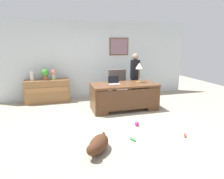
{
  "coord_description": "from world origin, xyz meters",
  "views": [
    {
      "loc": [
        -1.47,
        -4.7,
        1.93
      ],
      "look_at": [
        -0.03,
        0.3,
        0.75
      ],
      "focal_mm": 32.79,
      "sensor_mm": 36.0,
      "label": 1
    }
  ],
  "objects_px": {
    "dog_lying": "(98,145)",
    "vase_empty": "(32,76)",
    "vase_with_flowers": "(53,74)",
    "dog_toy_ball": "(137,124)",
    "potted_plant": "(45,74)",
    "desk": "(124,96)",
    "desk_lamp": "(139,67)",
    "laptop": "(114,82)",
    "dog_toy_bone": "(133,139)",
    "armchair": "(118,87)",
    "credenza": "(47,91)",
    "dog_toy_plush": "(185,135)",
    "person_standing": "(135,77)"
  },
  "relations": [
    {
      "from": "dog_lying",
      "to": "vase_with_flowers",
      "type": "xyz_separation_m",
      "value": [
        -0.7,
        3.66,
        0.79
      ]
    },
    {
      "from": "armchair",
      "to": "dog_toy_ball",
      "type": "height_order",
      "value": "armchair"
    },
    {
      "from": "person_standing",
      "to": "dog_toy_plush",
      "type": "distance_m",
      "value": 2.98
    },
    {
      "from": "potted_plant",
      "to": "dog_toy_bone",
      "type": "xyz_separation_m",
      "value": [
        1.73,
        -3.39,
        -0.93
      ]
    },
    {
      "from": "vase_with_flowers",
      "to": "dog_toy_ball",
      "type": "distance_m",
      "value": 3.41
    },
    {
      "from": "dog_toy_bone",
      "to": "dog_toy_plush",
      "type": "height_order",
      "value": "same"
    },
    {
      "from": "person_standing",
      "to": "laptop",
      "type": "height_order",
      "value": "person_standing"
    },
    {
      "from": "dog_lying",
      "to": "potted_plant",
      "type": "height_order",
      "value": "potted_plant"
    },
    {
      "from": "person_standing",
      "to": "dog_lying",
      "type": "bearing_deg",
      "value": -122.6
    },
    {
      "from": "dog_lying",
      "to": "dog_toy_plush",
      "type": "xyz_separation_m",
      "value": [
        1.92,
        0.14,
        -0.13
      ]
    },
    {
      "from": "desk",
      "to": "armchair",
      "type": "xyz_separation_m",
      "value": [
        0.1,
        0.89,
        0.06
      ]
    },
    {
      "from": "person_standing",
      "to": "dog_toy_plush",
      "type": "height_order",
      "value": "person_standing"
    },
    {
      "from": "laptop",
      "to": "dog_lying",
      "type": "bearing_deg",
      "value": -113.12
    },
    {
      "from": "dog_toy_plush",
      "to": "credenza",
      "type": "bearing_deg",
      "value": 128.95
    },
    {
      "from": "armchair",
      "to": "dog_toy_plush",
      "type": "bearing_deg",
      "value": -79.66
    },
    {
      "from": "laptop",
      "to": "dog_toy_plush",
      "type": "xyz_separation_m",
      "value": [
        0.94,
        -2.15,
        -0.8
      ]
    },
    {
      "from": "vase_with_flowers",
      "to": "dog_toy_ball",
      "type": "bearing_deg",
      "value": -55.62
    },
    {
      "from": "dog_lying",
      "to": "vase_empty",
      "type": "relative_size",
      "value": 2.27
    },
    {
      "from": "potted_plant",
      "to": "dog_lying",
      "type": "bearing_deg",
      "value": -75.32
    },
    {
      "from": "desk",
      "to": "desk_lamp",
      "type": "xyz_separation_m",
      "value": [
        0.49,
        0.11,
        0.81
      ]
    },
    {
      "from": "armchair",
      "to": "dog_lying",
      "type": "distance_m",
      "value": 3.41
    },
    {
      "from": "dog_toy_plush",
      "to": "vase_empty",
      "type": "bearing_deg",
      "value": 133.09
    },
    {
      "from": "vase_empty",
      "to": "dog_toy_bone",
      "type": "distance_m",
      "value": 4.11
    },
    {
      "from": "person_standing",
      "to": "potted_plant",
      "type": "distance_m",
      "value": 2.96
    },
    {
      "from": "desk",
      "to": "laptop",
      "type": "relative_size",
      "value": 5.97
    },
    {
      "from": "vase_empty",
      "to": "credenza",
      "type": "bearing_deg",
      "value": -0.18
    },
    {
      "from": "desk",
      "to": "dog_toy_ball",
      "type": "relative_size",
      "value": 18.01
    },
    {
      "from": "desk",
      "to": "dog_lying",
      "type": "relative_size",
      "value": 2.81
    },
    {
      "from": "credenza",
      "to": "dog_toy_plush",
      "type": "height_order",
      "value": "credenza"
    },
    {
      "from": "dog_lying",
      "to": "dog_toy_plush",
      "type": "bearing_deg",
      "value": 4.28
    },
    {
      "from": "armchair",
      "to": "dog_toy_ball",
      "type": "distance_m",
      "value": 2.21
    },
    {
      "from": "dog_toy_ball",
      "to": "dog_lying",
      "type": "bearing_deg",
      "value": -140.61
    },
    {
      "from": "person_standing",
      "to": "dog_toy_plush",
      "type": "xyz_separation_m",
      "value": [
        -0.01,
        -2.87,
        -0.8
      ]
    },
    {
      "from": "potted_plant",
      "to": "dog_toy_plush",
      "type": "bearing_deg",
      "value": -50.7
    },
    {
      "from": "credenza",
      "to": "dog_toy_bone",
      "type": "bearing_deg",
      "value": -63.39
    },
    {
      "from": "vase_empty",
      "to": "dog_toy_ball",
      "type": "bearing_deg",
      "value": -47.09
    },
    {
      "from": "person_standing",
      "to": "potted_plant",
      "type": "xyz_separation_m",
      "value": [
        -2.89,
        0.64,
        0.13
      ]
    },
    {
      "from": "credenza",
      "to": "dog_lying",
      "type": "bearing_deg",
      "value": -75.85
    },
    {
      "from": "dog_lying",
      "to": "dog_toy_ball",
      "type": "relative_size",
      "value": 6.42
    },
    {
      "from": "potted_plant",
      "to": "desk_lamp",
      "type": "bearing_deg",
      "value": -26.08
    },
    {
      "from": "person_standing",
      "to": "dog_lying",
      "type": "distance_m",
      "value": 3.64
    },
    {
      "from": "person_standing",
      "to": "dog_toy_bone",
      "type": "distance_m",
      "value": 3.08
    },
    {
      "from": "credenza",
      "to": "armchair",
      "type": "relative_size",
      "value": 1.33
    },
    {
      "from": "vase_empty",
      "to": "dog_toy_plush",
      "type": "bearing_deg",
      "value": -46.91
    },
    {
      "from": "credenza",
      "to": "laptop",
      "type": "bearing_deg",
      "value": -35.52
    },
    {
      "from": "dog_toy_bone",
      "to": "potted_plant",
      "type": "bearing_deg",
      "value": 117.1
    },
    {
      "from": "desk",
      "to": "dog_lying",
      "type": "xyz_separation_m",
      "value": [
        -1.28,
        -2.21,
        -0.27
      ]
    },
    {
      "from": "potted_plant",
      "to": "dog_toy_plush",
      "type": "height_order",
      "value": "potted_plant"
    },
    {
      "from": "person_standing",
      "to": "dog_toy_plush",
      "type": "bearing_deg",
      "value": -90.18
    },
    {
      "from": "desk",
      "to": "person_standing",
      "type": "relative_size",
      "value": 1.19
    }
  ]
}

